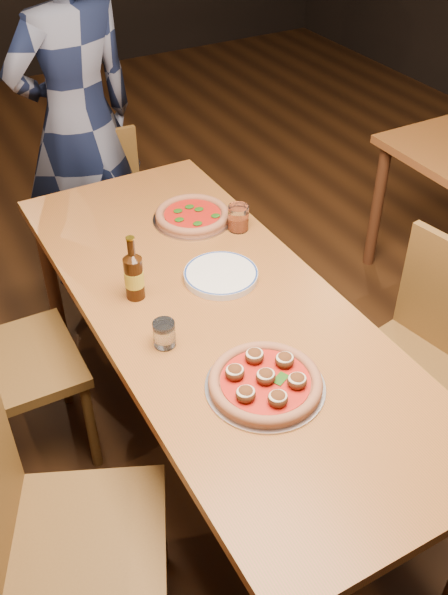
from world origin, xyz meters
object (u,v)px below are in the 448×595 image
table_main (217,322)px  water_glass (164,334)px  plate_stack (221,275)px  diner (78,122)px  amber_glass (238,218)px  chair_main_sw (15,363)px  pizza_margherita (192,215)px  pizza_meatball (265,382)px  chair_main_e (407,377)px  chair_main_nw (84,539)px  chair_end (115,225)px  beer_bottle (134,277)px

table_main → water_glass: bearing=-159.0°
plate_stack → water_glass: size_ratio=3.00×
diner → amber_glass: bearing=95.1°
chair_main_sw → pizza_margherita: 0.88m
pizza_meatball → chair_main_e: bearing=0.6°
pizza_margherita → diner: size_ratio=0.18×
amber_glass → pizza_margherita: bearing=130.5°
pizza_meatball → water_glass: 0.36m
chair_main_e → water_glass: chair_main_e is taller
pizza_meatball → plate_stack: 0.55m
table_main → chair_main_nw: bearing=-146.5°
chair_main_sw → plate_stack: size_ratio=3.63×
chair_main_nw → chair_main_e: chair_main_e is taller
chair_main_sw → chair_main_e: size_ratio=0.97×
chair_main_e → plate_stack: (-0.46, 0.52, 0.27)m
table_main → chair_main_e: size_ratio=2.04×
table_main → chair_main_e: 0.70m
water_glass → chair_end: bearing=77.1°
chair_main_nw → chair_end: chair_main_nw is taller
table_main → beer_bottle: bearing=140.6°
chair_main_sw → table_main: bearing=-118.6°
table_main → beer_bottle: size_ratio=8.56×
table_main → amber_glass: bearing=51.5°
amber_glass → table_main: bearing=-128.5°
chair_main_nw → plate_stack: bearing=-28.7°
pizza_margherita → amber_glass: amber_glass is taller
diner → pizza_meatball: bearing=76.1°
plate_stack → beer_bottle: 0.32m
pizza_meatball → diner: 1.75m
table_main → beer_bottle: 0.32m
amber_glass → chair_main_e: bearing=-72.4°
plate_stack → beer_bottle: size_ratio=1.12×
plate_stack → amber_glass: amber_glass is taller
pizza_margherita → water_glass: size_ratio=3.62×
table_main → amber_glass: 0.50m
chair_main_sw → plate_stack: chair_main_sw is taller
chair_end → amber_glass: bearing=-67.8°
plate_stack → chair_main_e: bearing=-48.7°
table_main → diner: bearing=89.9°
chair_main_e → amber_glass: size_ratio=9.70×
chair_end → pizza_margherita: 0.70m
chair_main_nw → chair_main_e: (1.20, 0.04, 0.01)m
beer_bottle → amber_glass: 0.55m
amber_glass → beer_bottle: bearing=-158.9°
amber_glass → chair_end: bearing=108.9°
pizza_meatball → beer_bottle: (-0.16, 0.58, 0.06)m
plate_stack → chair_main_nw: bearing=-142.9°
chair_main_e → water_glass: (-0.78, 0.30, 0.30)m
amber_glass → pizza_meatball: bearing=-114.7°
chair_main_nw → plate_stack: 0.97m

